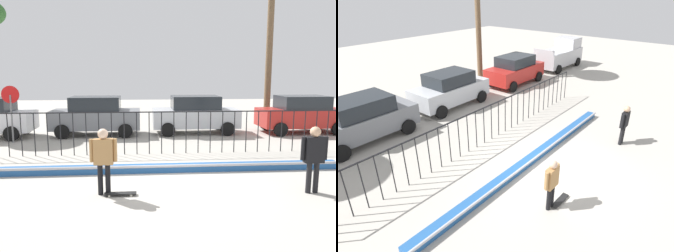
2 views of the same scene
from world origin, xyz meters
TOP-DOWN VIEW (x-y plane):
  - ground_plane at (0.00, 0.00)m, footprint 60.00×60.00m
  - bowl_coping_ledge at (0.00, 0.99)m, footprint 11.00×0.40m
  - perimeter_fence at (0.00, 3.36)m, footprint 14.04×0.04m
  - skateboarder at (-1.71, -0.87)m, footprint 0.68×0.25m
  - skateboard at (-1.30, -0.99)m, footprint 0.80×0.20m
  - camera_operator at (3.56, -1.17)m, footprint 0.69×0.26m
  - parked_car_gray at (-2.97, 7.57)m, footprint 4.30×2.12m
  - parked_car_silver at (1.98, 7.72)m, footprint 4.30×2.12m
  - parked_car_red at (7.42, 7.39)m, footprint 4.30×2.12m
  - pickup_truck at (13.25, 7.24)m, footprint 4.70×2.12m

SIDE VIEW (x-z plane):
  - ground_plane at x=0.00m, z-range 0.00..0.00m
  - skateboard at x=-1.30m, z-range 0.02..0.10m
  - bowl_coping_ledge at x=0.00m, z-range -0.01..0.25m
  - parked_car_gray at x=-2.97m, z-range 0.02..1.92m
  - parked_car_silver at x=1.98m, z-range 0.02..1.92m
  - parked_car_red at x=7.42m, z-range 0.02..1.92m
  - skateboarder at x=-1.71m, z-range 0.17..1.85m
  - perimeter_fence at x=0.00m, z-range 0.20..1.82m
  - camera_operator at x=3.56m, z-range 0.17..1.89m
  - pickup_truck at x=13.25m, z-range -0.08..2.16m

